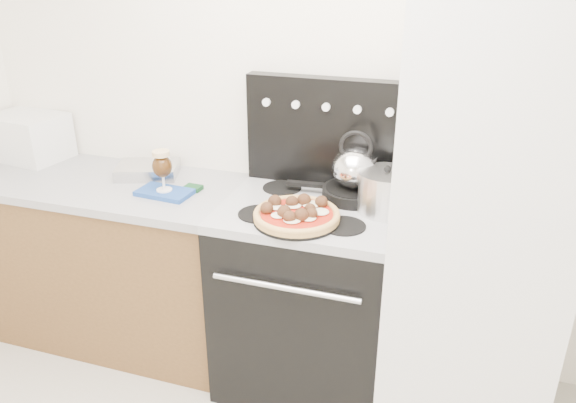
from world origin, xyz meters
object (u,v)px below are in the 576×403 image
at_px(skillet, 353,193).
at_px(tea_kettle, 355,165).
at_px(fridge, 481,224).
at_px(pizza, 297,213).
at_px(toaster_oven, 29,136).
at_px(stock_pot, 386,193).
at_px(base_cabinet, 109,262).
at_px(stove_body, 309,299).
at_px(beer_glass, 162,171).
at_px(pizza_pan, 297,220).
at_px(oven_mitt, 165,192).

bearing_deg(skillet, tea_kettle, 0.00).
xyz_separation_m(fridge, pizza, (-0.71, -0.14, 0.01)).
relative_size(toaster_oven, stock_pot, 1.64).
distance_m(base_cabinet, stove_body, 1.11).
relative_size(base_cabinet, toaster_oven, 3.81).
bearing_deg(tea_kettle, beer_glass, -174.03).
bearing_deg(stove_body, pizza, -94.60).
bearing_deg(tea_kettle, stove_body, -144.86).
bearing_deg(skillet, base_cabinet, -174.83).
relative_size(base_cabinet, stove_body, 1.65).
relative_size(stove_body, pizza, 2.51).
xyz_separation_m(beer_glass, skillet, (0.84, 0.18, -0.07)).
bearing_deg(stove_body, tea_kettle, 41.42).
xyz_separation_m(beer_glass, pizza_pan, (0.67, -0.12, -0.09)).
xyz_separation_m(oven_mitt, tea_kettle, (0.84, 0.18, 0.17)).
height_order(pizza_pan, skillet, skillet).
height_order(beer_glass, tea_kettle, tea_kettle).
bearing_deg(fridge, toaster_oven, 174.78).
xyz_separation_m(toaster_oven, tea_kettle, (1.78, -0.05, 0.06)).
xyz_separation_m(toaster_oven, oven_mitt, (0.94, -0.23, -0.11)).
relative_size(base_cabinet, beer_glass, 7.41).
height_order(pizza, stock_pot, stock_pot).
xyz_separation_m(stove_body, stock_pot, (0.31, 0.04, 0.56)).
bearing_deg(toaster_oven, oven_mitt, -5.82).
bearing_deg(tea_kettle, pizza, -125.84).
distance_m(fridge, beer_glass, 1.39).
distance_m(base_cabinet, pizza, 1.23).
xyz_separation_m(pizza, tea_kettle, (0.17, 0.30, 0.12)).
xyz_separation_m(oven_mitt, pizza, (0.67, -0.12, 0.05)).
bearing_deg(skillet, stove_body, -138.58).
bearing_deg(pizza, stove_body, 85.40).
height_order(toaster_oven, pizza_pan, toaster_oven).
bearing_deg(pizza_pan, stove_body, 85.40).
distance_m(fridge, pizza, 0.73).
height_order(base_cabinet, oven_mitt, oven_mitt).
bearing_deg(pizza, pizza_pan, 180.00).
bearing_deg(toaster_oven, fridge, 2.81).
distance_m(fridge, oven_mitt, 1.39).
xyz_separation_m(skillet, tea_kettle, (0.00, 0.00, 0.13)).
xyz_separation_m(pizza, skillet, (0.17, 0.30, -0.01)).
height_order(base_cabinet, fridge, fridge).
xyz_separation_m(fridge, beer_glass, (-1.39, -0.02, 0.07)).
xyz_separation_m(base_cabinet, pizza_pan, (1.09, -0.19, 0.50)).
height_order(base_cabinet, tea_kettle, tea_kettle).
bearing_deg(beer_glass, base_cabinet, 170.63).
bearing_deg(oven_mitt, pizza, -9.94).
relative_size(oven_mitt, skillet, 0.90).
bearing_deg(base_cabinet, stock_pot, 0.79).
distance_m(base_cabinet, skillet, 1.37).
relative_size(stove_body, pizza_pan, 2.48).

